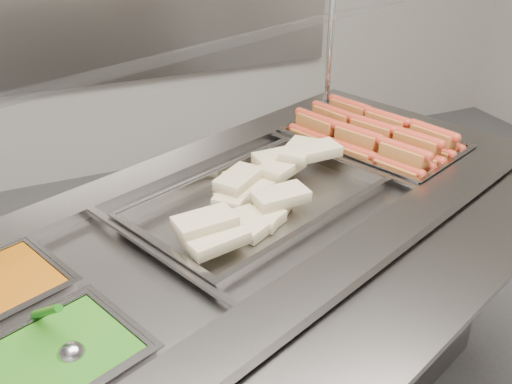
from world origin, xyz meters
name	(u,v)px	position (x,y,z in m)	size (l,w,h in m)	color
steam_counter	(245,330)	(0.11, 0.38, 0.44)	(2.02, 1.46, 0.89)	slate
tray_rail	(404,306)	(0.30, -0.09, 0.84)	(1.73, 0.99, 0.05)	gray
sneeze_guard	(184,58)	(0.03, 0.58, 1.24)	(1.61, 0.89, 0.43)	silver
pan_hotdogs	(372,150)	(0.68, 0.62, 0.84)	(0.52, 0.63, 0.10)	gray
pan_wraps	(258,206)	(0.17, 0.40, 0.86)	(0.77, 0.62, 0.07)	gray
pan_peas	(56,373)	(-0.42, 0.00, 0.84)	(0.36, 0.33, 0.10)	gray
hotdogs_in_buns	(374,138)	(0.68, 0.61, 0.89)	(0.46, 0.56, 0.12)	#A35522
tortilla_wraps	(256,191)	(0.17, 0.42, 0.90)	(0.59, 0.45, 0.09)	tan
serving_spoon	(67,347)	(-0.39, 0.01, 0.89)	(0.09, 0.17, 0.14)	#AEADB2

